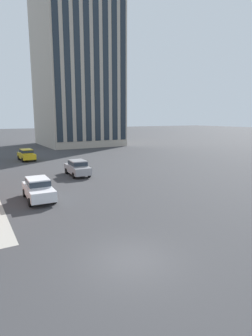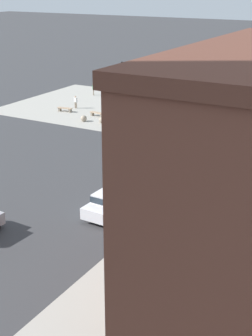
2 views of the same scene
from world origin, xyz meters
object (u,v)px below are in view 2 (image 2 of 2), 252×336
car_cross_westbound (110,202)px  bollard_sphere_curb_c (84,118)px  pedestrian_at_curb (93,89)px  bench_near_signal (97,114)px  bollard_sphere_curb_a (112,122)px  bollard_sphere_curb_b (102,120)px  bench_mid_block (65,109)px  pedestrian_with_bag (76,101)px  car_cross_eastbound (212,92)px  pedestrian_walking_east (140,105)px  pedestrian_by_lamp (130,92)px  pedestrian_near_bench (121,98)px  street_lamp_corner_near (109,90)px  traffic_signal_main (135,85)px  car_main_northbound_near (160,120)px

car_cross_westbound → bollard_sphere_curb_c: bearing=-51.8°
pedestrian_at_curb → bench_near_signal: bearing=125.0°
bollard_sphere_curb_a → bollard_sphere_curb_b: same height
bench_mid_block → pedestrian_with_bag: (-0.15, -2.02, 0.54)m
bollard_sphere_curb_a → bench_mid_block: size_ratio=0.37×
bench_mid_block → car_cross_eastbound: car_cross_eastbound is taller
bench_mid_block → pedestrian_at_curb: 9.52m
bollard_sphere_curb_b → pedestrian_walking_east: bearing=-103.5°
bench_mid_block → pedestrian_at_curb: pedestrian_at_curb is taller
car_cross_eastbound → pedestrian_by_lamp: bearing=28.5°
pedestrian_near_bench → street_lamp_corner_near: 10.04m
pedestrian_near_bench → pedestrian_walking_east: size_ratio=0.94×
bench_mid_block → pedestrian_near_bench: bearing=-122.0°
pedestrian_at_curb → car_cross_eastbound: car_cross_eastbound is taller
bollard_sphere_curb_b → pedestrian_with_bag: 7.64m
traffic_signal_main → pedestrian_by_lamp: size_ratio=4.57×
bollard_sphere_curb_b → pedestrian_with_bag: bearing=-33.1°
bench_mid_block → car_main_northbound_near: 13.01m
bench_near_signal → bollard_sphere_curb_a: bearing=144.7°
bench_near_signal → pedestrian_walking_east: size_ratio=1.13×
bench_near_signal → pedestrian_near_bench: (0.49, -6.41, 0.54)m
car_cross_westbound → car_cross_eastbound: bearing=-80.2°
pedestrian_at_curb → car_cross_westbound: (-21.02, 30.43, 0.01)m
bench_near_signal → pedestrian_walking_east: pedestrian_walking_east is taller
pedestrian_near_bench → pedestrian_walking_east: bearing=148.7°
bench_mid_block → street_lamp_corner_near: (-7.62, 2.47, 3.49)m
car_cross_eastbound → bench_mid_block: bearing=49.4°
bench_near_signal → pedestrian_by_lamp: (1.12, -9.84, 0.57)m
bollard_sphere_curb_c → car_main_northbound_near: car_main_northbound_near is taller
pedestrian_walking_east → bollard_sphere_curb_c: bearing=60.8°
bollard_sphere_curb_b → pedestrian_by_lamp: (3.16, -11.99, 0.55)m
pedestrian_walking_east → car_cross_westbound: 27.44m
car_cross_westbound → pedestrian_near_bench: bearing=-61.4°
car_cross_eastbound → car_cross_westbound: 36.64m
bench_near_signal → street_lamp_corner_near: street_lamp_corner_near is taller
bench_near_signal → pedestrian_by_lamp: 9.92m
pedestrian_by_lamp → bollard_sphere_curb_a: bearing=110.4°
pedestrian_with_bag → bollard_sphere_curb_a: bearing=150.3°
pedestrian_at_curb → bollard_sphere_curb_c: bearing=118.3°
bench_near_signal → pedestrian_with_bag: 4.82m
bollard_sphere_curb_c → car_cross_westbound: size_ratio=0.15×
traffic_signal_main → pedestrian_near_bench: bearing=-53.1°
bench_mid_block → bollard_sphere_curb_b: bearing=161.9°
bollard_sphere_curb_c → pedestrian_walking_east: 7.48m
street_lamp_corner_near → car_cross_westbound: bearing=121.4°
bench_mid_block → bollard_sphere_curb_c: bearing=150.1°
bench_near_signal → pedestrian_by_lamp: size_ratio=1.17×
bollard_sphere_curb_b → pedestrian_walking_east: size_ratio=0.42×
traffic_signal_main → bollard_sphere_curb_c: bearing=-1.3°
pedestrian_at_curb → car_cross_westbound: size_ratio=0.36×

